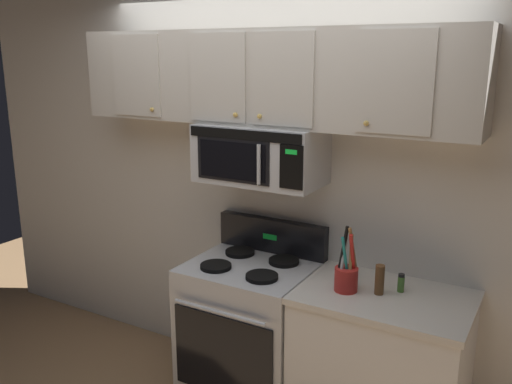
% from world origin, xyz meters
% --- Properties ---
extents(back_wall, '(5.20, 0.10, 2.70)m').
position_xyz_m(back_wall, '(0.00, 0.79, 1.35)').
color(back_wall, silver).
rests_on(back_wall, ground_plane).
extents(stove_range, '(0.76, 0.69, 1.12)m').
position_xyz_m(stove_range, '(0.00, 0.42, 0.47)').
color(stove_range, '#B7BABF').
rests_on(stove_range, ground_plane).
extents(over_range_microwave, '(0.76, 0.43, 0.35)m').
position_xyz_m(over_range_microwave, '(-0.00, 0.54, 1.58)').
color(over_range_microwave, '#B7BABF').
extents(upper_cabinets, '(2.50, 0.36, 0.55)m').
position_xyz_m(upper_cabinets, '(-0.00, 0.57, 2.02)').
color(upper_cabinets, '#BCB7AD').
extents(counter_segment, '(0.93, 0.65, 0.90)m').
position_xyz_m(counter_segment, '(0.84, 0.43, 0.45)').
color(counter_segment, silver).
rests_on(counter_segment, ground_plane).
extents(utensil_crock_red, '(0.13, 0.14, 0.37)m').
position_xyz_m(utensil_crock_red, '(0.64, 0.37, 1.00)').
color(utensil_crock_red, red).
rests_on(utensil_crock_red, counter_segment).
extents(salt_shaker, '(0.04, 0.04, 0.10)m').
position_xyz_m(salt_shaker, '(0.61, 0.55, 0.95)').
color(salt_shaker, white).
rests_on(salt_shaker, counter_segment).
extents(pepper_mill, '(0.05, 0.05, 0.17)m').
position_xyz_m(pepper_mill, '(0.81, 0.42, 0.98)').
color(pepper_mill, brown).
rests_on(pepper_mill, counter_segment).
extents(spice_jar, '(0.04, 0.04, 0.10)m').
position_xyz_m(spice_jar, '(0.90, 0.50, 0.95)').
color(spice_jar, '#4C7F33').
rests_on(spice_jar, counter_segment).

